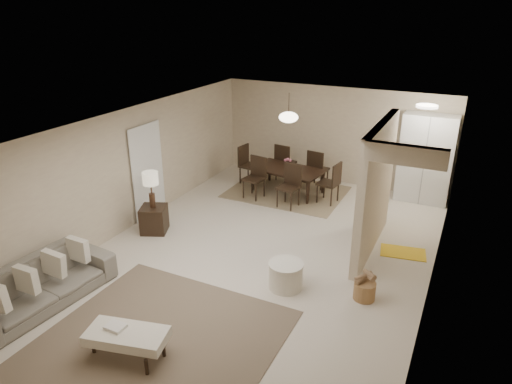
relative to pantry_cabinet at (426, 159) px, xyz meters
The scene contains 22 objects.
floor 4.88m from the pantry_cabinet, 119.52° to the right, with size 9.00×9.00×0.00m, color beige.
ceiling 4.98m from the pantry_cabinet, 119.52° to the right, with size 9.00×9.00×0.00m, color white.
back_wall 2.38m from the pantry_cabinet, behind, with size 6.00×6.00×0.00m, color #BBA78D.
left_wall 6.77m from the pantry_cabinet, 142.20° to the right, with size 9.00×9.00×0.00m, color #BBA78D.
right_wall 4.21m from the pantry_cabinet, 81.10° to the right, with size 9.00×9.00×0.00m, color #BBA78D.
partition 2.96m from the pantry_cabinet, 100.74° to the right, with size 0.15×2.50×2.50m, color #BBA78D.
doorway 6.40m from the pantry_cabinet, 146.29° to the right, with size 0.04×0.90×2.04m, color black.
pantry_cabinet is the anchor object (origin of this frame).
flush_light 1.70m from the pantry_cabinet, 93.01° to the right, with size 0.44×0.44×0.05m, color white.
living_rug 7.49m from the pantry_cabinet, 110.53° to the right, with size 3.20×3.20×0.01m, color brown.
sofa 8.47m from the pantry_cabinet, 124.66° to the right, with size 0.91×2.34×0.68m, color slate.
ottoman_bench 7.80m from the pantry_cabinet, 111.14° to the right, with size 1.17×0.73×0.39m.
side_table 6.35m from the pantry_cabinet, 138.89° to the right, with size 0.50×0.50×0.55m, color black.
table_lamp 6.30m from the pantry_cabinet, 138.89° to the right, with size 0.32×0.32×0.76m.
round_pouf 5.13m from the pantry_cabinet, 107.38° to the right, with size 0.59×0.59×0.46m, color beige.
wicker_basket 4.67m from the pantry_cabinet, 93.14° to the right, with size 0.35×0.35×0.30m, color brown.
dining_rug 3.41m from the pantry_cabinet, 162.85° to the right, with size 2.80×2.10×0.01m, color #77694A.
dining_table 3.33m from the pantry_cabinet, 162.85° to the right, with size 1.75×0.98×0.62m, color black.
dining_chairs 3.29m from the pantry_cabinet, 162.85° to the right, with size 2.75×2.14×1.01m.
vase 3.26m from the pantry_cabinet, 162.85° to the right, with size 0.13×0.13×0.13m, color white.
yellow_mat 2.98m from the pantry_cabinet, 88.57° to the right, with size 0.83×0.51×0.01m, color yellow.
pendant_light 3.36m from the pantry_cabinet, 162.85° to the right, with size 0.46×0.46×0.71m.
Camera 1 is at (3.23, -6.71, 4.40)m, focal length 32.00 mm.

